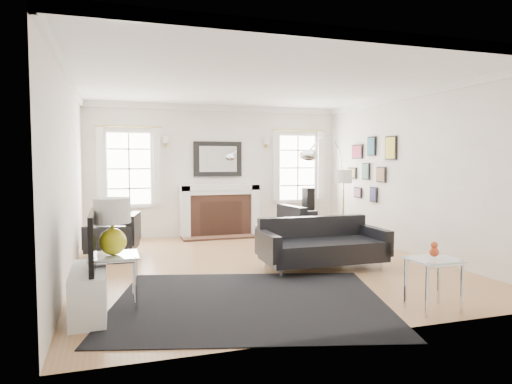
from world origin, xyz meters
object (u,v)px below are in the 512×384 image
object	(u,v)px
fireplace	(220,211)
gourd_lamp	(113,222)
sofa	(321,246)
armchair_right	(306,228)
armchair_left	(116,237)
coffee_table	(283,228)
arc_floor_lamp	(328,185)

from	to	relation	value
fireplace	gourd_lamp	bearing A→B (deg)	-117.29
sofa	armchair_right	world-z (taller)	armchair_right
sofa	gourd_lamp	xyz separation A→B (m)	(-3.00, -0.99, 0.61)
fireplace	gourd_lamp	world-z (taller)	gourd_lamp
fireplace	armchair_left	world-z (taller)	fireplace
coffee_table	gourd_lamp	world-z (taller)	gourd_lamp
coffee_table	arc_floor_lamp	bearing A→B (deg)	-30.79
fireplace	armchair_left	xyz separation A→B (m)	(-2.14, -1.51, -0.21)
armchair_left	armchair_right	xyz separation A→B (m)	(3.37, -0.26, 0.03)
armchair_left	fireplace	bearing A→B (deg)	35.17
coffee_table	arc_floor_lamp	world-z (taller)	arc_floor_lamp
armchair_right	arc_floor_lamp	bearing A→B (deg)	-26.01
armchair_left	arc_floor_lamp	bearing A→B (deg)	-6.56
sofa	arc_floor_lamp	size ratio (longest dim) A/B	0.88
armchair_right	coffee_table	size ratio (longest dim) A/B	1.25
armchair_left	arc_floor_lamp	size ratio (longest dim) A/B	0.48
armchair_right	gourd_lamp	bearing A→B (deg)	-143.89
fireplace	arc_floor_lamp	size ratio (longest dim) A/B	0.79
coffee_table	gourd_lamp	bearing A→B (deg)	-137.96
arc_floor_lamp	fireplace	bearing A→B (deg)	129.09
sofa	coffee_table	distance (m)	1.77
armchair_left	gourd_lamp	xyz separation A→B (m)	(-0.06, -2.76, 0.61)
gourd_lamp	arc_floor_lamp	xyz separation A→B (m)	(3.77, 2.33, 0.22)
gourd_lamp	arc_floor_lamp	size ratio (longest dim) A/B	0.29
fireplace	armchair_right	size ratio (longest dim) A/B	1.56
armchair_left	coffee_table	size ratio (longest dim) A/B	1.18
fireplace	sofa	bearing A→B (deg)	-76.30
armchair_left	arc_floor_lamp	distance (m)	3.83
sofa	coffee_table	xyz separation A→B (m)	(0.06, 1.76, 0.02)
armchair_right	arc_floor_lamp	xyz separation A→B (m)	(0.35, -0.17, 0.80)
coffee_table	armchair_left	bearing A→B (deg)	179.99
armchair_left	gourd_lamp	distance (m)	2.82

